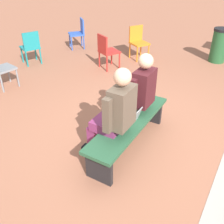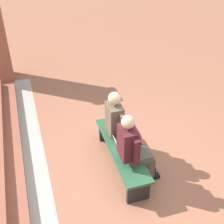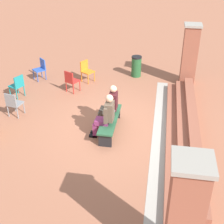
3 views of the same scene
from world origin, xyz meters
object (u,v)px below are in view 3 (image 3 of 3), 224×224
(plastic_chair_near_bench_right, at_px, (41,68))
(litter_bin, at_px, (136,66))
(laptop, at_px, (110,117))
(plastic_chair_by_pillar, at_px, (71,80))
(person_student, at_px, (110,104))
(plastic_chair_far_right, at_px, (86,70))
(person_adult, at_px, (106,115))
(bench, at_px, (110,121))
(plastic_chair_far_left, at_px, (13,103))
(plastic_chair_mid_courtyard, at_px, (17,85))

(plastic_chair_near_bench_right, height_order, litter_bin, litter_bin)
(plastic_chair_near_bench_right, relative_size, litter_bin, 0.98)
(laptop, distance_m, plastic_chair_by_pillar, 3.08)
(person_student, distance_m, plastic_chair_far_right, 3.47)
(person_adult, relative_size, laptop, 4.29)
(bench, relative_size, plastic_chair_by_pillar, 2.14)
(plastic_chair_far_left, bearing_deg, plastic_chair_mid_courtyard, -160.79)
(plastic_chair_mid_courtyard, relative_size, plastic_chair_far_left, 1.00)
(laptop, xyz_separation_m, plastic_chair_near_bench_right, (-3.38, -3.44, -0.02))
(plastic_chair_by_pillar, height_order, litter_bin, litter_bin)
(bench, distance_m, person_adult, 0.49)
(person_adult, distance_m, plastic_chair_far_right, 4.07)
(litter_bin, bearing_deg, bench, -4.70)
(plastic_chair_near_bench_right, bearing_deg, plastic_chair_mid_courtyard, -8.01)
(plastic_chair_mid_courtyard, bearing_deg, laptop, 65.05)
(person_student, bearing_deg, plastic_chair_by_pillar, -138.65)
(plastic_chair_near_bench_right, bearing_deg, person_student, 48.16)
(plastic_chair_by_pillar, bearing_deg, plastic_chair_far_right, 163.65)
(plastic_chair_by_pillar, relative_size, plastic_chair_far_left, 1.00)
(plastic_chair_far_right, bearing_deg, plastic_chair_near_bench_right, -86.37)
(plastic_chair_near_bench_right, distance_m, litter_bin, 3.90)
(person_adult, distance_m, plastic_chair_near_bench_right, 4.97)
(plastic_chair_far_left, distance_m, litter_bin, 5.31)
(bench, distance_m, plastic_chair_near_bench_right, 4.80)
(person_student, relative_size, plastic_chair_far_left, 1.61)
(person_student, relative_size, laptop, 4.22)
(person_adult, xyz_separation_m, plastic_chair_mid_courtyard, (-1.99, -3.59, -0.25))
(bench, distance_m, plastic_chair_by_pillar, 3.05)
(plastic_chair_by_pillar, height_order, plastic_chair_far_left, same)
(laptop, bearing_deg, plastic_chair_near_bench_right, -134.52)
(person_student, bearing_deg, plastic_chair_mid_courtyard, -110.38)
(person_adult, xyz_separation_m, plastic_chair_by_pillar, (-2.71, -1.81, -0.25))
(plastic_chair_far_left, bearing_deg, person_student, 89.82)
(plastic_chair_mid_courtyard, xyz_separation_m, plastic_chair_far_left, (1.33, 0.46, 0.00))
(person_adult, bearing_deg, litter_bin, 174.76)
(litter_bin, bearing_deg, person_adult, -5.24)
(person_adult, xyz_separation_m, litter_bin, (-4.61, 0.42, -0.30))
(plastic_chair_near_bench_right, bearing_deg, plastic_chair_far_left, 4.32)
(person_adult, bearing_deg, plastic_chair_mid_courtyard, -118.98)
(plastic_chair_by_pillar, bearing_deg, plastic_chair_near_bench_right, -121.55)
(person_adult, bearing_deg, plastic_chair_far_left, -101.97)
(plastic_chair_near_bench_right, distance_m, plastic_chair_by_pillar, 1.82)
(bench, xyz_separation_m, plastic_chair_near_bench_right, (-3.35, -3.43, 0.13))
(bench, xyz_separation_m, plastic_chair_far_left, (-0.35, -3.20, 0.13))
(bench, distance_m, plastic_chair_far_right, 3.81)
(laptop, relative_size, plastic_chair_mid_courtyard, 0.38)
(bench, xyz_separation_m, person_student, (-0.35, -0.07, 0.37))
(bench, height_order, person_student, person_student)
(plastic_chair_mid_courtyard, height_order, plastic_chair_far_right, same)
(bench, height_order, plastic_chair_far_right, plastic_chair_far_right)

